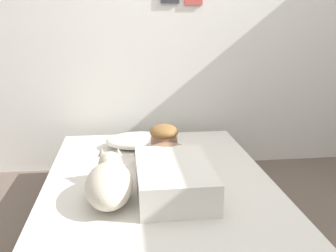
{
  "coord_description": "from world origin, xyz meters",
  "views": [
    {
      "loc": [
        -0.52,
        -1.87,
        1.36
      ],
      "look_at": [
        -0.21,
        0.62,
        0.63
      ],
      "focal_mm": 39.86,
      "sensor_mm": 36.0,
      "label": 1
    }
  ],
  "objects_px": {
    "bed": "(158,203)",
    "person_lying": "(171,167)",
    "pillow": "(139,141)",
    "cell_phone": "(190,179)",
    "coffee_cup": "(180,149)",
    "dog": "(109,182)"
  },
  "relations": [
    {
      "from": "pillow",
      "to": "cell_phone",
      "type": "bearing_deg",
      "value": -65.99
    },
    {
      "from": "coffee_cup",
      "to": "cell_phone",
      "type": "height_order",
      "value": "coffee_cup"
    },
    {
      "from": "dog",
      "to": "person_lying",
      "type": "bearing_deg",
      "value": 24.53
    },
    {
      "from": "coffee_cup",
      "to": "cell_phone",
      "type": "relative_size",
      "value": 0.89
    },
    {
      "from": "dog",
      "to": "bed",
      "type": "bearing_deg",
      "value": 42.8
    },
    {
      "from": "coffee_cup",
      "to": "cell_phone",
      "type": "distance_m",
      "value": 0.47
    },
    {
      "from": "pillow",
      "to": "person_lying",
      "type": "xyz_separation_m",
      "value": [
        0.16,
        -0.68,
        0.05
      ]
    },
    {
      "from": "bed",
      "to": "person_lying",
      "type": "distance_m",
      "value": 0.32
    },
    {
      "from": "coffee_cup",
      "to": "bed",
      "type": "bearing_deg",
      "value": -117.83
    },
    {
      "from": "bed",
      "to": "dog",
      "type": "height_order",
      "value": "dog"
    },
    {
      "from": "coffee_cup",
      "to": "cell_phone",
      "type": "bearing_deg",
      "value": -90.55
    },
    {
      "from": "person_lying",
      "to": "coffee_cup",
      "type": "xyz_separation_m",
      "value": [
        0.13,
        0.49,
        -0.07
      ]
    },
    {
      "from": "person_lying",
      "to": "coffee_cup",
      "type": "bearing_deg",
      "value": 74.73
    },
    {
      "from": "dog",
      "to": "cell_phone",
      "type": "height_order",
      "value": "dog"
    },
    {
      "from": "bed",
      "to": "dog",
      "type": "relative_size",
      "value": 3.31
    },
    {
      "from": "coffee_cup",
      "to": "dog",
      "type": "bearing_deg",
      "value": -127.19
    },
    {
      "from": "bed",
      "to": "person_lying",
      "type": "bearing_deg",
      "value": -57.92
    },
    {
      "from": "dog",
      "to": "coffee_cup",
      "type": "relative_size",
      "value": 4.6
    },
    {
      "from": "bed",
      "to": "pillow",
      "type": "bearing_deg",
      "value": 99.33
    },
    {
      "from": "dog",
      "to": "pillow",
      "type": "bearing_deg",
      "value": 76.53
    },
    {
      "from": "pillow",
      "to": "cell_phone",
      "type": "xyz_separation_m",
      "value": [
        0.29,
        -0.66,
        -0.05
      ]
    },
    {
      "from": "bed",
      "to": "person_lying",
      "type": "xyz_separation_m",
      "value": [
        0.07,
        -0.11,
        0.3
      ]
    }
  ]
}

